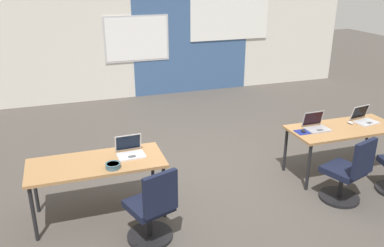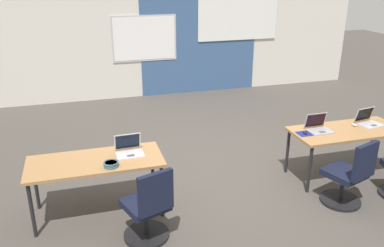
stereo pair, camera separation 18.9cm
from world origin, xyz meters
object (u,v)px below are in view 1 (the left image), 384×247
(desk_near_left, at_px, (97,166))
(snack_bowl, at_px, (113,165))
(laptop_near_left_inner, at_px, (130,151))
(desk_near_right, at_px, (343,131))
(mouse_near_right_inner, at_px, (303,131))
(chair_near_right_inner, at_px, (348,175))
(mouse_near_right_end, at_px, (350,123))
(chair_near_left_inner, at_px, (152,212))
(laptop_near_right_end, at_px, (364,119))
(laptop_near_right_inner, at_px, (316,126))

(desk_near_left, height_order, snack_bowl, snack_bowl)
(laptop_near_left_inner, bearing_deg, desk_near_right, -3.76)
(mouse_near_right_inner, height_order, chair_near_right_inner, chair_near_right_inner)
(mouse_near_right_end, xyz_separation_m, chair_near_left_inner, (-3.19, -0.81, -0.36))
(mouse_near_right_inner, xyz_separation_m, snack_bowl, (-2.68, -0.25, 0.01))
(desk_near_right, relative_size, laptop_near_right_end, 4.28)
(desk_near_right, relative_size, mouse_near_right_inner, 14.36)
(mouse_near_right_end, distance_m, laptop_near_left_inner, 3.27)
(desk_near_left, xyz_separation_m, laptop_near_left_inner, (0.42, 0.07, 0.11))
(laptop_near_right_inner, distance_m, mouse_near_right_end, 0.61)
(desk_near_right, xyz_separation_m, mouse_near_right_inner, (-0.65, 0.03, 0.08))
(desk_near_left, bearing_deg, chair_near_left_inner, -55.14)
(laptop_near_right_end, bearing_deg, desk_near_left, 171.67)
(laptop_near_right_inner, distance_m, snack_bowl, 2.93)
(laptop_near_right_inner, relative_size, snack_bowl, 1.89)
(laptop_near_right_inner, xyz_separation_m, chair_near_right_inner, (-0.02, -0.79, -0.39))
(chair_near_left_inner, bearing_deg, chair_near_right_inner, 161.31)
(laptop_near_right_inner, bearing_deg, mouse_near_right_end, 0.03)
(desk_near_left, bearing_deg, laptop_near_right_inner, 1.45)
(chair_near_left_inner, bearing_deg, desk_near_left, -74.02)
(chair_near_right_inner, bearing_deg, desk_near_left, -31.22)
(chair_near_left_inner, bearing_deg, mouse_near_right_end, 175.33)
(desk_near_right, height_order, chair_near_right_inner, chair_near_right_inner)
(laptop_near_right_inner, distance_m, mouse_near_right_inner, 0.24)
(snack_bowl, bearing_deg, mouse_near_right_inner, 5.30)
(mouse_near_right_end, bearing_deg, laptop_near_left_inner, -179.68)
(chair_near_right_inner, relative_size, snack_bowl, 5.18)
(mouse_near_right_inner, distance_m, chair_near_right_inner, 0.85)
(desk_near_left, distance_m, laptop_near_right_inner, 3.09)
(mouse_near_right_end, bearing_deg, laptop_near_right_end, -0.19)
(chair_near_left_inner, height_order, snack_bowl, chair_near_left_inner)
(mouse_near_right_end, xyz_separation_m, snack_bowl, (-3.52, -0.31, 0.02))
(laptop_near_right_inner, height_order, mouse_near_right_inner, laptop_near_right_inner)
(chair_near_left_inner, xyz_separation_m, snack_bowl, (-0.33, 0.50, 0.38))
(chair_near_right_inner, bearing_deg, desk_near_right, -139.80)
(laptop_near_right_end, distance_m, snack_bowl, 3.77)
(mouse_near_right_inner, xyz_separation_m, mouse_near_right_end, (0.84, 0.06, -0.00))
(laptop_near_left_inner, bearing_deg, mouse_near_right_end, -2.08)
(mouse_near_right_inner, bearing_deg, mouse_near_right_end, 4.24)
(laptop_near_right_inner, relative_size, chair_near_right_inner, 0.37)
(laptop_near_right_inner, xyz_separation_m, laptop_near_left_inner, (-2.66, -0.00, -0.00))
(laptop_near_right_end, xyz_separation_m, chair_near_left_inner, (-3.43, -0.81, -0.39))
(mouse_near_right_inner, height_order, chair_near_left_inner, chair_near_left_inner)
(mouse_near_right_end, bearing_deg, desk_near_left, -178.58)
(mouse_near_right_inner, relative_size, laptop_near_left_inner, 0.33)
(mouse_near_right_inner, relative_size, chair_near_right_inner, 0.12)
(laptop_near_right_inner, bearing_deg, desk_near_right, -11.85)
(desk_near_left, relative_size, mouse_near_right_inner, 14.36)
(desk_near_left, height_order, mouse_near_right_end, mouse_near_right_end)
(mouse_near_right_inner, height_order, laptop_near_left_inner, laptop_near_left_inner)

